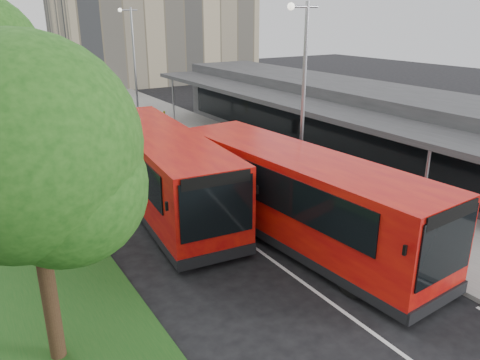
# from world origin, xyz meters

# --- Properties ---
(ground) EXTENTS (120.00, 120.00, 0.00)m
(ground) POSITION_xyz_m (0.00, 0.00, 0.00)
(ground) COLOR black
(ground) RESTS_ON ground
(pavement) EXTENTS (5.00, 80.00, 0.15)m
(pavement) POSITION_xyz_m (6.00, 20.00, 0.07)
(pavement) COLOR slate
(pavement) RESTS_ON ground
(lane_centre_line) EXTENTS (0.12, 70.00, 0.01)m
(lane_centre_line) POSITION_xyz_m (0.00, 15.00, 0.01)
(lane_centre_line) COLOR silver
(lane_centre_line) RESTS_ON ground
(kerb_dashes) EXTENTS (0.12, 56.00, 0.01)m
(kerb_dashes) POSITION_xyz_m (3.30, 19.00, 0.01)
(kerb_dashes) COLOR silver
(kerb_dashes) RESTS_ON ground
(office_block) EXTENTS (22.00, 12.00, 18.00)m
(office_block) POSITION_xyz_m (14.00, 42.00, 9.00)
(office_block) COLOR tan
(office_block) RESTS_ON ground
(station_building) EXTENTS (7.70, 26.00, 4.00)m
(station_building) POSITION_xyz_m (10.86, 8.00, 2.04)
(station_building) COLOR #2C2D2F
(station_building) RESTS_ON ground
(tree_near) EXTENTS (4.66, 4.66, 7.48)m
(tree_near) POSITION_xyz_m (-7.01, -2.95, 4.83)
(tree_near) COLOR #331E14
(tree_near) RESTS_ON ground
(lamp_post_near) EXTENTS (1.44, 0.28, 8.00)m
(lamp_post_near) POSITION_xyz_m (4.12, 2.00, 4.72)
(lamp_post_near) COLOR #9899A0
(lamp_post_near) RESTS_ON pavement
(lamp_post_far) EXTENTS (1.44, 0.28, 8.00)m
(lamp_post_far) POSITION_xyz_m (4.12, 22.00, 4.72)
(lamp_post_far) COLOR #9899A0
(lamp_post_far) RESTS_ON pavement
(bus_main) EXTENTS (3.62, 11.45, 3.20)m
(bus_main) POSITION_xyz_m (1.63, -1.05, 1.64)
(bus_main) COLOR red
(bus_main) RESTS_ON ground
(bus_second) EXTENTS (3.94, 11.61, 3.23)m
(bus_second) POSITION_xyz_m (-1.26, 4.25, 1.66)
(bus_second) COLOR red
(bus_second) RESTS_ON ground
(litter_bin) EXTENTS (0.64, 0.64, 0.88)m
(litter_bin) POSITION_xyz_m (5.60, 11.30, 0.59)
(litter_bin) COLOR #3D2219
(litter_bin) RESTS_ON pavement
(bollard) EXTENTS (0.18, 0.18, 0.89)m
(bollard) POSITION_xyz_m (4.91, 18.51, 0.59)
(bollard) COLOR #FFF70D
(bollard) RESTS_ON pavement
(car_near) EXTENTS (2.65, 4.20, 1.33)m
(car_near) POSITION_xyz_m (1.63, 39.00, 0.67)
(car_near) COLOR #5C0D15
(car_near) RESTS_ON ground
(car_far) EXTENTS (2.13, 3.32, 1.03)m
(car_far) POSITION_xyz_m (-0.99, 44.16, 0.52)
(car_far) COLOR navy
(car_far) RESTS_ON ground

